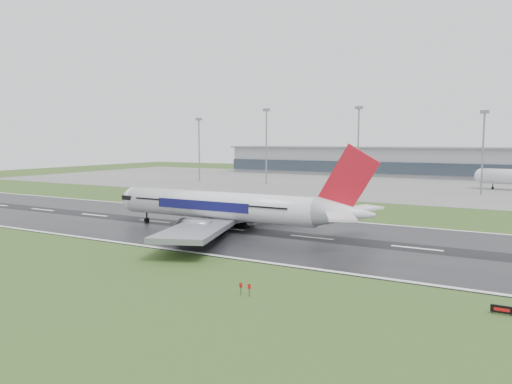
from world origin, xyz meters
The scene contains 10 objects.
ground centered at (0.00, 0.00, 0.00)m, with size 520.00×520.00×0.00m, color #2C491B.
runway centered at (0.00, 0.00, 0.05)m, with size 400.00×45.00×0.10m, color black.
apron centered at (0.00, 125.00, 0.04)m, with size 400.00×130.00×0.08m, color slate.
terminal centered at (0.00, 185.00, 7.50)m, with size 240.00×36.00×15.00m, color gray.
main_airliner centered at (-16.94, -1.79, 8.90)m, with size 59.58×56.75×17.59m, color silver, non-canonical shape.
runway_sign centered at (34.53, -29.38, 0.52)m, with size 2.30×0.26×1.04m, color black, non-canonical shape.
floodmast_0 centered at (-98.40, 100.00, 14.27)m, with size 0.64×0.64×28.54m, color gray.
floodmast_1 centered at (-62.65, 100.00, 15.88)m, with size 0.64×0.64×31.75m, color gray.
floodmast_2 centered at (-21.71, 100.00, 15.67)m, with size 0.64×0.64×31.35m, color gray.
floodmast_3 centered at (23.08, 100.00, 14.23)m, with size 0.64×0.64×28.46m, color gray.
Camera 1 is at (35.81, -87.58, 19.01)m, focal length 34.04 mm.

